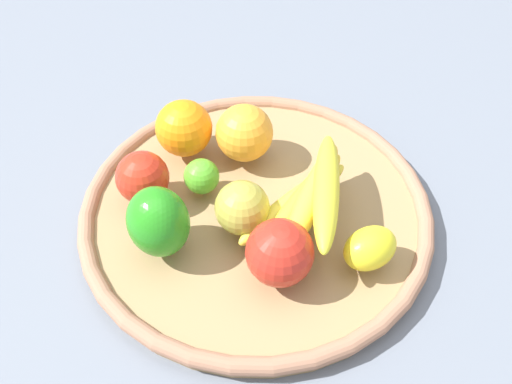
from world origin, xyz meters
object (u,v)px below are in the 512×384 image
at_px(lemon_0, 370,248).
at_px(banana_bunch, 309,197).
at_px(apple_0, 280,252).
at_px(orange_0, 184,128).
at_px(apple_1, 143,177).
at_px(orange_1, 244,133).
at_px(apple_2, 242,208).
at_px(lime_0, 202,176).
at_px(bell_pepper, 158,222).

bearing_deg(lemon_0, banana_bunch, 39.96).
height_order(apple_0, orange_0, same).
distance_m(apple_1, orange_1, 0.15).
bearing_deg(apple_2, orange_1, -4.94).
height_order(lime_0, banana_bunch, banana_bunch).
bearing_deg(lime_0, apple_1, 95.08).
distance_m(lime_0, bell_pepper, 0.10).
distance_m(apple_0, bell_pepper, 0.14).
xyz_separation_m(apple_0, orange_1, (0.20, 0.03, 0.00)).
bearing_deg(lemon_0, lime_0, 55.48).
relative_size(lime_0, apple_2, 0.69).
bearing_deg(apple_0, apple_2, 26.93).
bearing_deg(bell_pepper, apple_1, -15.70).
bearing_deg(banana_bunch, apple_1, 75.64).
relative_size(bell_pepper, lemon_0, 1.34).
height_order(orange_0, apple_2, orange_0).
relative_size(orange_1, bell_pepper, 0.88).
bearing_deg(bell_pepper, apple_0, -142.41).
bearing_deg(bell_pepper, apple_2, -108.74).
bearing_deg(orange_0, banana_bunch, -131.96).
height_order(apple_1, apple_2, same).
relative_size(apple_0, apple_1, 1.14).
bearing_deg(orange_0, lime_0, -164.41).
bearing_deg(lime_0, apple_2, -143.79).
relative_size(lime_0, bell_pepper, 0.52).
relative_size(apple_0, lime_0, 1.67).
distance_m(apple_0, banana_bunch, 0.09).
bearing_deg(orange_1, apple_1, 117.07).
distance_m(apple_1, orange_0, 0.10).
relative_size(banana_bunch, lemon_0, 2.87).
height_order(bell_pepper, lemon_0, bell_pepper).
bearing_deg(apple_1, apple_2, -116.08).
bearing_deg(apple_2, lemon_0, -114.56).
bearing_deg(lemon_0, apple_0, 94.37).
height_order(banana_bunch, bell_pepper, bell_pepper).
bearing_deg(orange_1, apple_2, 175.06).
bearing_deg(orange_0, apple_2, -154.02).
bearing_deg(bell_pepper, lemon_0, -131.97).
height_order(orange_1, lemon_0, orange_1).
distance_m(apple_1, lime_0, 0.07).
height_order(apple_1, lime_0, apple_1).
bearing_deg(orange_1, lime_0, 135.91).
distance_m(lemon_0, orange_0, 0.29).
distance_m(orange_1, orange_0, 0.08).
distance_m(bell_pepper, orange_0, 0.17).
bearing_deg(apple_0, bell_pepper, 69.65).
xyz_separation_m(lime_0, lemon_0, (-0.13, -0.19, 0.00)).
bearing_deg(banana_bunch, lemon_0, -140.04).
xyz_separation_m(bell_pepper, orange_0, (0.16, -0.03, -0.01)).
bearing_deg(orange_1, orange_0, 78.62).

